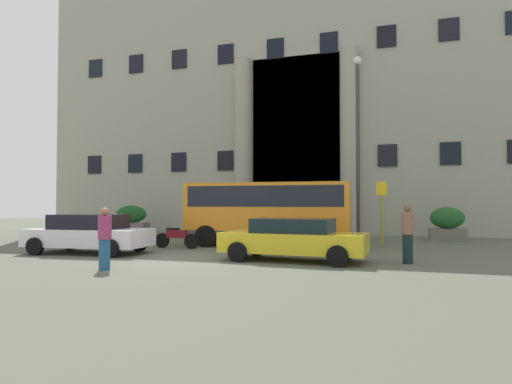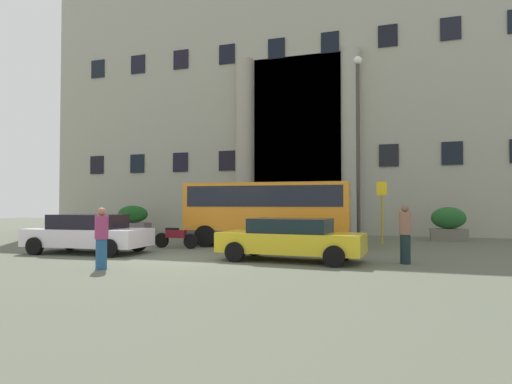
% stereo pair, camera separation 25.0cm
% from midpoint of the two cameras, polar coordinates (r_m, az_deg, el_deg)
% --- Properties ---
extents(ground_plane, '(80.00, 64.00, 0.12)m').
position_cam_midpoint_polar(ground_plane, '(14.24, -11.38, -9.04)').
color(ground_plane, '#555B4A').
extents(office_building_facade, '(32.66, 9.80, 20.59)m').
position_cam_midpoint_polar(office_building_facade, '(31.77, 4.46, 13.91)').
color(office_building_facade, '#9D9C89').
rests_on(office_building_facade, ground_plane).
extents(orange_minibus, '(7.04, 3.02, 2.68)m').
position_cam_midpoint_polar(orange_minibus, '(18.61, 1.30, -2.16)').
color(orange_minibus, orange).
rests_on(orange_minibus, ground_plane).
extents(bus_stop_sign, '(0.44, 0.08, 2.78)m').
position_cam_midpoint_polar(bus_stop_sign, '(20.07, 15.91, -1.75)').
color(bus_stop_sign, '#9E9916').
rests_on(bus_stop_sign, ground_plane).
extents(hedge_planter_far_east, '(1.67, 0.91, 1.64)m').
position_cam_midpoint_polar(hedge_planter_far_east, '(23.02, 23.65, -3.95)').
color(hedge_planter_far_east, '#646256').
rests_on(hedge_planter_far_east, ground_plane).
extents(hedge_planter_entrance_right, '(1.63, 0.88, 1.30)m').
position_cam_midpoint_polar(hedge_planter_entrance_right, '(24.67, -6.65, -4.29)').
color(hedge_planter_entrance_right, slate).
rests_on(hedge_planter_entrance_right, ground_plane).
extents(hedge_planter_east, '(2.16, 0.82, 1.69)m').
position_cam_midpoint_polar(hedge_planter_east, '(27.57, -16.41, -3.55)').
color(hedge_planter_east, slate).
rests_on(hedge_planter_east, ground_plane).
extents(hedge_planter_west, '(1.56, 0.97, 1.56)m').
position_cam_midpoint_polar(hedge_planter_west, '(23.41, 5.53, -4.13)').
color(hedge_planter_west, gray).
rests_on(hedge_planter_west, ground_plane).
extents(parked_sedan_second, '(4.62, 2.12, 1.34)m').
position_cam_midpoint_polar(parked_sedan_second, '(13.70, 4.41, -6.17)').
color(parked_sedan_second, gold).
rests_on(parked_sedan_second, ground_plane).
extents(parked_sedan_far, '(4.47, 2.33, 1.41)m').
position_cam_midpoint_polar(parked_sedan_far, '(16.91, -21.55, -5.09)').
color(parked_sedan_far, silver).
rests_on(parked_sedan_far, ground_plane).
extents(motorcycle_near_kerb, '(2.05, 0.76, 0.89)m').
position_cam_midpoint_polar(motorcycle_near_kerb, '(16.49, 0.21, -6.22)').
color(motorcycle_near_kerb, black).
rests_on(motorcycle_near_kerb, ground_plane).
extents(scooter_by_planter, '(1.92, 0.55, 0.89)m').
position_cam_midpoint_polar(scooter_by_planter, '(17.88, -10.94, -5.86)').
color(scooter_by_planter, black).
rests_on(scooter_by_planter, ground_plane).
extents(pedestrian_woman_dark_dress, '(0.36, 0.36, 1.70)m').
position_cam_midpoint_polar(pedestrian_woman_dark_dress, '(12.60, -19.88, -5.77)').
color(pedestrian_woman_dark_dress, '#255482').
rests_on(pedestrian_woman_dark_dress, ground_plane).
extents(pedestrian_man_crossing, '(0.36, 0.36, 1.79)m').
position_cam_midpoint_polar(pedestrian_man_crossing, '(13.78, 18.88, -5.20)').
color(pedestrian_man_crossing, '#17272A').
rests_on(pedestrian_man_crossing, ground_plane).
extents(lamppost_plaza_centre, '(0.40, 0.40, 8.76)m').
position_cam_midpoint_polar(lamppost_plaza_centre, '(21.00, 12.95, 7.30)').
color(lamppost_plaza_centre, '#3E3835').
rests_on(lamppost_plaza_centre, ground_plane).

